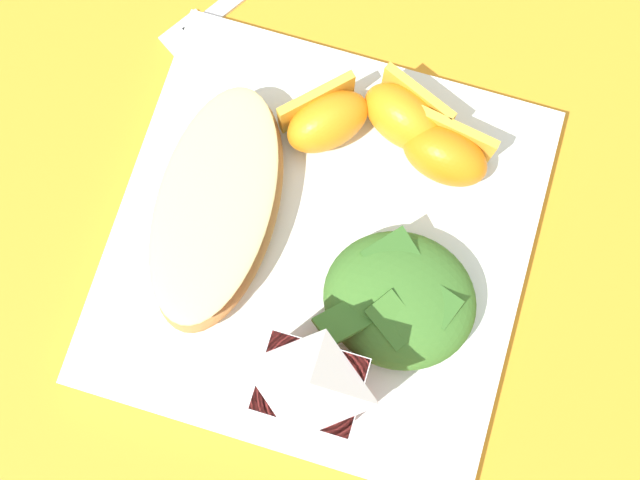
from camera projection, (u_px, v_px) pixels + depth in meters
name	position (u px, v px, depth m)	size (l,w,h in m)	color
ground	(320.00, 247.00, 0.53)	(3.00, 3.00, 0.00)	orange
white_plate	(320.00, 245.00, 0.52)	(0.28, 0.28, 0.02)	white
cheesy_pizza_bread	(215.00, 214.00, 0.50)	(0.09, 0.17, 0.04)	#B77F42
green_salad_pile	(399.00, 300.00, 0.48)	(0.10, 0.09, 0.05)	#3D7028
milk_carton	(310.00, 384.00, 0.43)	(0.06, 0.04, 0.11)	#B7332D
orange_wedge_front	(446.00, 153.00, 0.50)	(0.07, 0.05, 0.04)	orange
orange_wedge_middle	(404.00, 115.00, 0.51)	(0.07, 0.06, 0.04)	orange
orange_wedge_rear	(326.00, 120.00, 0.51)	(0.07, 0.07, 0.04)	orange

